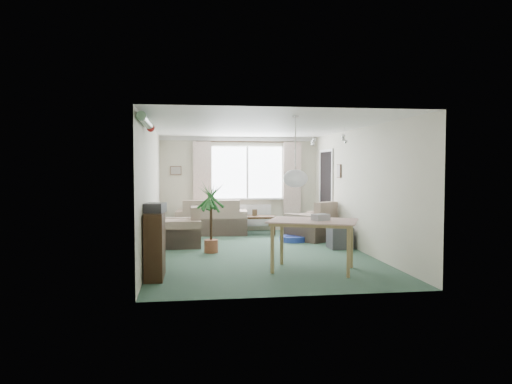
{
  "coord_description": "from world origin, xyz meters",
  "views": [
    {
      "loc": [
        -1.41,
        -9.39,
        1.66
      ],
      "look_at": [
        0.0,
        0.3,
        1.15
      ],
      "focal_mm": 35.0,
      "sensor_mm": 36.0,
      "label": 1
    }
  ],
  "objects": [
    {
      "name": "window",
      "position": [
        0.2,
        3.23,
        1.5
      ],
      "size": [
        1.8,
        0.03,
        1.3
      ],
      "primitive_type": "cube",
      "color": "white"
    },
    {
      "name": "pendant_lamp",
      "position": [
        0.2,
        -2.3,
        1.48
      ],
      "size": [
        0.36,
        0.36,
        0.36
      ],
      "primitive_type": "sphere",
      "color": "white"
    },
    {
      "name": "curtain_right",
      "position": [
        1.35,
        3.13,
        1.27
      ],
      "size": [
        0.45,
        0.08,
        2.0
      ],
      "primitive_type": "cube",
      "color": "beige"
    },
    {
      "name": "tv_cube",
      "position": [
        1.7,
        0.25,
        0.22
      ],
      "size": [
        0.44,
        0.48,
        0.44
      ],
      "primitive_type": "cube",
      "rotation": [
        0.0,
        0.0,
        -0.01
      ],
      "color": "#35363A",
      "rests_on": "ground"
    },
    {
      "name": "radiator",
      "position": [
        0.2,
        3.19,
        0.4
      ],
      "size": [
        1.2,
        0.1,
        0.55
      ],
      "primitive_type": "cube",
      "color": "white"
    },
    {
      "name": "tinsel_garland",
      "position": [
        -1.92,
        -2.3,
        2.28
      ],
      "size": [
        1.6,
        1.6,
        0.12
      ],
      "primitive_type": "cylinder",
      "color": "#196626"
    },
    {
      "name": "ground",
      "position": [
        0.0,
        0.0,
        0.0
      ],
      "size": [
        6.5,
        6.5,
        0.0
      ],
      "primitive_type": "plane",
      "color": "#2E4E3D"
    },
    {
      "name": "doorway",
      "position": [
        1.99,
        2.2,
        1.0
      ],
      "size": [
        0.03,
        0.95,
        2.0
      ],
      "primitive_type": "cube",
      "color": "black"
    },
    {
      "name": "curtain_left",
      "position": [
        -0.95,
        3.13,
        1.27
      ],
      "size": [
        0.45,
        0.08,
        2.0
      ],
      "primitive_type": "cube",
      "color": "beige"
    },
    {
      "name": "photo_frame",
      "position": [
        0.3,
        2.6,
        0.52
      ],
      "size": [
        0.12,
        0.02,
        0.16
      ],
      "primitive_type": "cube",
      "rotation": [
        0.0,
        0.0,
        -0.0
      ],
      "color": "#4E3E28",
      "rests_on": "coffee_table"
    },
    {
      "name": "gift_box",
      "position": [
        0.72,
        -1.81,
        0.85
      ],
      "size": [
        0.3,
        0.26,
        0.12
      ],
      "primitive_type": "cube",
      "rotation": [
        0.0,
        0.0,
        0.38
      ],
      "color": "#AFAFBA",
      "rests_on": "dining_table"
    },
    {
      "name": "dining_table",
      "position": [
        0.62,
        -1.76,
        0.39
      ],
      "size": [
        1.48,
        1.26,
        0.79
      ],
      "primitive_type": "cube",
      "rotation": [
        0.0,
        0.0,
        -0.39
      ],
      "color": "#A6715A",
      "rests_on": "ground"
    },
    {
      "name": "pet_bed",
      "position": [
        0.97,
        1.29,
        0.06
      ],
      "size": [
        0.72,
        0.72,
        0.12
      ],
      "primitive_type": "cylinder",
      "rotation": [
        0.0,
        0.0,
        0.21
      ],
      "color": "navy",
      "rests_on": "ground"
    },
    {
      "name": "armchair_corner",
      "position": [
        1.48,
        1.5,
        0.44
      ],
      "size": [
        1.33,
        1.32,
        0.87
      ],
      "primitive_type": "cube",
      "rotation": [
        0.0,
        0.0,
        3.77
      ],
      "color": "beige",
      "rests_on": "ground"
    },
    {
      "name": "sofa",
      "position": [
        -0.74,
        2.75,
        0.43
      ],
      "size": [
        1.77,
        1.03,
        0.85
      ],
      "primitive_type": "cube",
      "rotation": [
        0.0,
        0.0,
        3.06
      ],
      "color": "beige",
      "rests_on": "ground"
    },
    {
      "name": "bookshelf",
      "position": [
        -1.84,
        -1.91,
        0.49
      ],
      "size": [
        0.28,
        0.8,
        0.97
      ],
      "primitive_type": "cube",
      "rotation": [
        0.0,
        0.0,
        -0.02
      ],
      "color": "black",
      "rests_on": "ground"
    },
    {
      "name": "houseplant",
      "position": [
        -0.9,
        0.13,
        0.67
      ],
      "size": [
        0.7,
        0.7,
        1.34
      ],
      "primitive_type": "cylinder",
      "rotation": [
        0.0,
        0.0,
        -0.26
      ],
      "color": "#236629",
      "rests_on": "ground"
    },
    {
      "name": "bauble_cluster_b",
      "position": [
        1.6,
        -0.3,
        2.22
      ],
      "size": [
        0.2,
        0.2,
        0.2
      ],
      "primitive_type": "sphere",
      "color": "silver"
    },
    {
      "name": "curtain_rod",
      "position": [
        0.2,
        3.15,
        2.27
      ],
      "size": [
        2.6,
        0.03,
        0.03
      ],
      "primitive_type": "cube",
      "color": "black"
    },
    {
      "name": "hifi_box",
      "position": [
        -1.83,
        -1.91,
        1.04
      ],
      "size": [
        0.34,
        0.4,
        0.14
      ],
      "primitive_type": "cube",
      "rotation": [
        0.0,
        0.0,
        -0.2
      ],
      "color": "#39383D",
      "rests_on": "bookshelf"
    },
    {
      "name": "wall_picture_right",
      "position": [
        1.98,
        1.2,
        1.55
      ],
      "size": [
        0.03,
        0.24,
        0.3
      ],
      "primitive_type": "cube",
      "color": "brown"
    },
    {
      "name": "coffee_table",
      "position": [
        0.32,
        2.58,
        0.22
      ],
      "size": [
        1.05,
        0.67,
        0.44
      ],
      "primitive_type": "cube",
      "rotation": [
        0.0,
        0.0,
        -0.12
      ],
      "color": "black",
      "rests_on": "ground"
    },
    {
      "name": "wall_picture_back",
      "position": [
        -1.6,
        3.23,
        1.55
      ],
      "size": [
        0.28,
        0.03,
        0.22
      ],
      "primitive_type": "cube",
      "color": "brown"
    },
    {
      "name": "armchair_left",
      "position": [
        -1.5,
        1.0,
        0.41
      ],
      "size": [
        0.87,
        0.92,
        0.82
      ],
      "primitive_type": "cube",
      "rotation": [
        0.0,
        0.0,
        -1.58
      ],
      "color": "beige",
      "rests_on": "ground"
    },
    {
      "name": "bauble_cluster_a",
      "position": [
        1.3,
        0.9,
        2.22
      ],
      "size": [
        0.2,
        0.2,
        0.2
      ],
      "primitive_type": "sphere",
      "color": "silver"
    }
  ]
}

